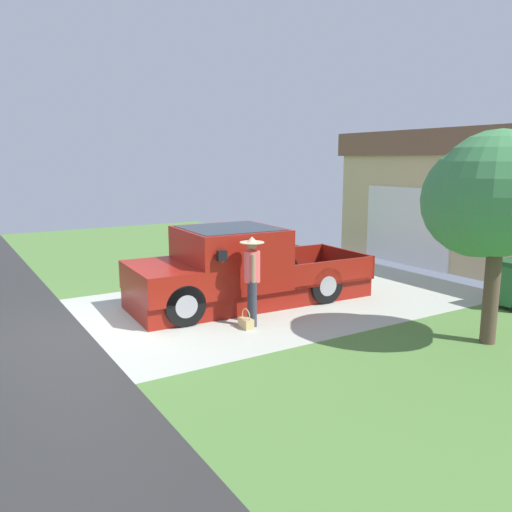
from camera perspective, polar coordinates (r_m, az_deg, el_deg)
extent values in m
cube|color=#B1B6A7|center=(11.83, 3.76, -4.79)|extent=(5.20, 9.00, 0.06)
cube|color=#527C3A|center=(19.33, -11.14, 1.07)|extent=(12.00, 9.00, 0.06)
cube|color=maroon|center=(11.49, -0.50, -4.00)|extent=(2.07, 5.37, 0.42)
cube|color=maroon|center=(11.07, -2.90, -0.13)|extent=(2.09, 2.10, 1.25)
cube|color=#1E2833|center=(11.01, -2.91, 1.78)|extent=(1.84, 1.93, 0.53)
cube|color=maroon|center=(10.56, -10.52, -2.67)|extent=(2.05, 1.21, 0.59)
cube|color=black|center=(12.23, 5.95, -1.99)|extent=(2.09, 2.25, 0.06)
cube|color=maroon|center=(11.42, 8.75, -1.77)|extent=(0.16, 2.17, 0.52)
cube|color=maroon|center=(12.98, 3.52, -0.18)|extent=(0.16, 2.17, 0.52)
cube|color=maroon|center=(12.81, 9.83, -0.46)|extent=(2.00, 0.15, 0.52)
cube|color=black|center=(9.74, -3.77, 0.04)|extent=(0.11, 0.18, 0.20)
cylinder|color=black|center=(9.90, -7.92, -5.37)|extent=(0.30, 0.81, 0.80)
cylinder|color=#9E9EA3|center=(9.90, -7.92, -5.37)|extent=(0.30, 0.45, 0.44)
cylinder|color=black|center=(11.49, -11.07, -3.22)|extent=(0.30, 0.81, 0.80)
cylinder|color=#9E9EA3|center=(11.49, -11.07, -3.22)|extent=(0.30, 0.45, 0.44)
cylinder|color=black|center=(11.44, 7.55, -3.18)|extent=(0.30, 0.81, 0.80)
cylinder|color=#9E9EA3|center=(11.44, 7.55, -3.18)|extent=(0.30, 0.45, 0.44)
cylinder|color=black|center=(12.84, 2.93, -1.58)|extent=(0.30, 0.81, 0.80)
cylinder|color=#9E9EA3|center=(12.84, 2.93, -1.58)|extent=(0.30, 0.45, 0.44)
cylinder|color=#333842|center=(9.74, -0.29, -5.35)|extent=(0.13, 0.13, 0.85)
cylinder|color=#333842|center=(10.08, -0.58, -4.81)|extent=(0.13, 0.13, 0.85)
cylinder|color=#E55959|center=(9.74, -0.44, -1.16)|extent=(0.31, 0.31, 0.59)
cylinder|color=tan|center=(9.57, -0.29, -1.50)|extent=(0.09, 0.09, 0.57)
cylinder|color=tan|center=(9.92, -0.59, -1.06)|extent=(0.09, 0.09, 0.57)
sphere|color=tan|center=(9.67, -0.45, 1.24)|extent=(0.20, 0.20, 0.20)
cylinder|color=#D1B78E|center=(9.66, -0.45, 1.51)|extent=(0.46, 0.46, 0.01)
cone|color=#D1B78E|center=(9.65, -0.45, 1.83)|extent=(0.21, 0.21, 0.11)
cube|color=tan|center=(9.75, -1.11, -7.40)|extent=(0.31, 0.17, 0.19)
torus|color=tan|center=(9.71, -1.11, -6.60)|extent=(0.29, 0.02, 0.29)
cube|color=#CDB683|center=(17.31, 26.35, 4.54)|extent=(8.85, 5.58, 3.21)
cube|color=white|center=(16.04, 16.16, 3.16)|extent=(3.17, 0.06, 2.29)
cylinder|color=brown|center=(9.63, 24.46, -3.57)|extent=(0.26, 0.26, 1.81)
sphere|color=#40844A|center=(9.07, 25.05, 6.24)|extent=(2.01, 2.01, 2.01)
sphere|color=#40844A|center=(9.23, 23.35, 5.64)|extent=(1.86, 1.86, 1.86)
cylinder|color=black|center=(12.18, 24.83, -4.74)|extent=(0.05, 0.18, 0.18)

